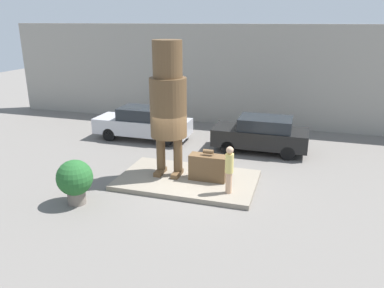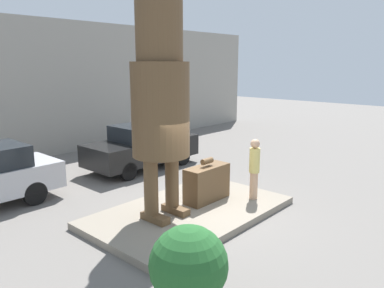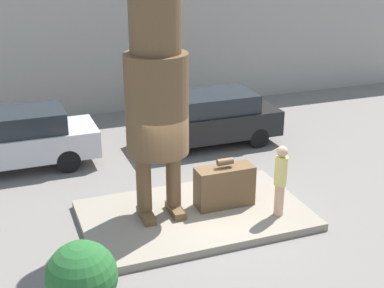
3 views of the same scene
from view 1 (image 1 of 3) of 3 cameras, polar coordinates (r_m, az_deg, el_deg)
ground_plane at (r=14.02m, az=-0.70°, el=-5.84°), size 60.00×60.00×0.00m
pedestal at (r=13.99m, az=-0.70°, el=-5.51°), size 5.06×3.09×0.17m
building_backdrop at (r=21.52m, az=6.51°, el=10.33°), size 28.00×0.60×5.56m
statue_figure at (r=13.50m, az=-3.65°, el=6.86°), size 1.34×1.34×4.94m
giant_suitcase at (r=13.64m, az=2.46°, el=-3.57°), size 1.35×0.53×1.17m
tourist at (r=12.51m, az=5.70°, el=-3.65°), size 0.28×0.28×1.65m
parked_car_silver at (r=18.89m, az=-7.38°, el=3.22°), size 4.79×1.71×1.65m
parked_car_black at (r=17.27m, az=10.51°, el=1.54°), size 4.22×1.80×1.61m
planter_pot at (r=12.71m, az=-17.42°, el=-5.15°), size 1.17×1.17×1.51m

